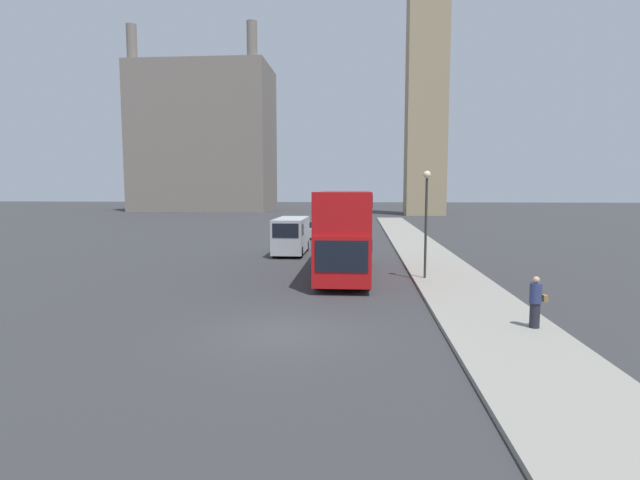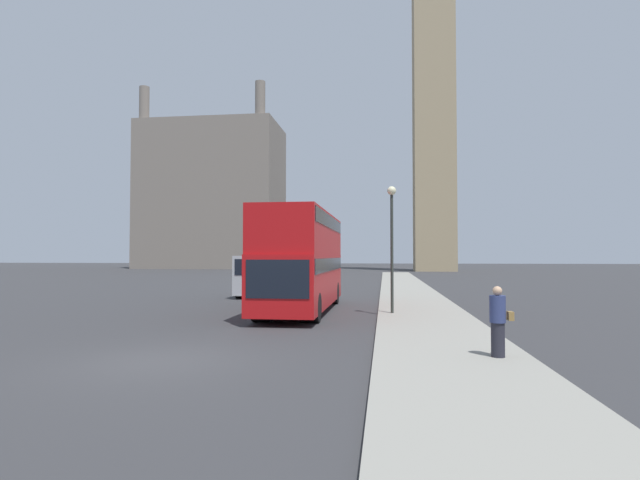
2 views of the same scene
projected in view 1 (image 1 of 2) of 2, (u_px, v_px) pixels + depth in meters
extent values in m
plane|color=#333335|center=(281.00, 334.00, 15.40)|extent=(300.00, 300.00, 0.00)
cube|color=gray|center=(508.00, 336.00, 14.86)|extent=(3.65, 120.00, 0.15)
cube|color=tan|center=(427.00, 70.00, 82.35)|extent=(6.44, 6.44, 47.99)
cube|color=slate|center=(205.00, 140.00, 100.48)|extent=(26.78, 15.73, 28.58)
cylinder|color=slate|center=(132.00, 42.00, 92.95)|extent=(1.89, 1.89, 6.29)
cylinder|color=slate|center=(252.00, 39.00, 91.16)|extent=(1.89, 1.89, 6.29)
cube|color=#B71114|center=(345.00, 248.00, 25.73)|extent=(2.50, 10.42, 2.21)
cube|color=#B71114|center=(345.00, 209.00, 25.53)|extent=(2.50, 10.21, 1.80)
cube|color=black|center=(345.00, 235.00, 25.66)|extent=(2.54, 10.00, 0.55)
cube|color=black|center=(345.00, 199.00, 25.47)|extent=(2.54, 9.79, 0.55)
cube|color=black|center=(341.00, 257.00, 20.53)|extent=(2.20, 0.03, 1.32)
cylinder|color=black|center=(322.00, 276.00, 22.28)|extent=(0.70, 1.11, 1.11)
cylinder|color=black|center=(363.00, 277.00, 22.14)|extent=(0.70, 1.11, 1.11)
cylinder|color=black|center=(332.00, 255.00, 29.51)|extent=(0.70, 1.11, 1.11)
cylinder|color=black|center=(362.00, 255.00, 29.37)|extent=(0.70, 1.11, 1.11)
cube|color=#B2B7BC|center=(291.00, 235.00, 33.97)|extent=(1.96, 5.37, 2.25)
cube|color=black|center=(285.00, 231.00, 31.25)|extent=(1.67, 0.02, 0.90)
cube|color=black|center=(288.00, 229.00, 32.19)|extent=(1.99, 0.97, 0.72)
cylinder|color=black|center=(276.00, 252.00, 32.32)|extent=(0.49, 0.76, 0.76)
cylinder|color=black|center=(299.00, 252.00, 32.20)|extent=(0.49, 0.76, 0.76)
cylinder|color=black|center=(285.00, 245.00, 35.94)|extent=(0.49, 0.76, 0.76)
cylinder|color=black|center=(305.00, 246.00, 35.82)|extent=(0.49, 0.76, 0.76)
cylinder|color=#23232D|center=(535.00, 315.00, 15.48)|extent=(0.31, 0.31, 0.78)
cylinder|color=navy|center=(536.00, 293.00, 15.41)|extent=(0.36, 0.36, 0.62)
sphere|color=tan|center=(536.00, 280.00, 15.36)|extent=(0.21, 0.21, 0.21)
cube|color=olive|center=(545.00, 298.00, 15.40)|extent=(0.12, 0.24, 0.20)
cylinder|color=#2D332D|center=(426.00, 229.00, 23.94)|extent=(0.12, 0.12, 4.79)
sphere|color=beige|center=(427.00, 175.00, 23.68)|extent=(0.36, 0.36, 0.36)
cube|color=#99999E|center=(308.00, 231.00, 45.51)|extent=(1.87, 4.43, 0.77)
cube|color=black|center=(309.00, 224.00, 45.55)|extent=(1.69, 2.13, 0.54)
cylinder|color=black|center=(299.00, 235.00, 44.18)|extent=(0.41, 0.69, 0.69)
cylinder|color=black|center=(315.00, 235.00, 44.07)|extent=(0.41, 0.69, 0.69)
cylinder|color=black|center=(302.00, 232.00, 47.00)|extent=(0.41, 0.69, 0.69)
cylinder|color=black|center=(318.00, 232.00, 46.88)|extent=(0.41, 0.69, 0.69)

